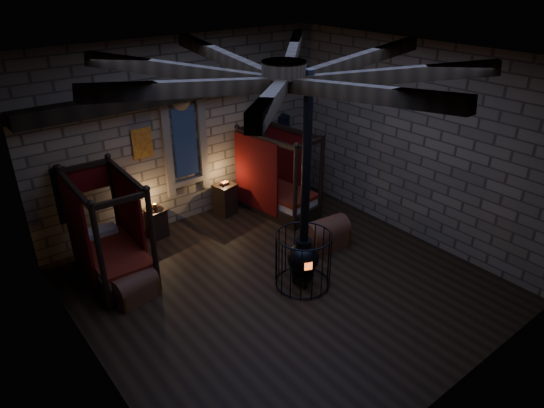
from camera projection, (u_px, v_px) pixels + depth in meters
room at (280, 88)px, 7.69m from camera, size 7.02×7.02×4.29m
bed_left at (112, 252)px, 9.36m from camera, size 1.12×2.02×2.07m
bed_right at (276, 192)px, 11.84m from camera, size 1.29×2.06×2.03m
trunk_left at (135, 287)px, 8.78m from camera, size 0.84×0.60×0.56m
trunk_right at (326, 234)px, 10.38m from camera, size 0.98×0.68×0.68m
nightstand_left at (157, 223)px, 10.76m from camera, size 0.46×0.45×0.81m
nightstand_right at (225, 199)px, 11.72m from camera, size 0.56×0.54×0.84m
stove at (303, 255)px, 9.01m from camera, size 1.06×1.06×4.05m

